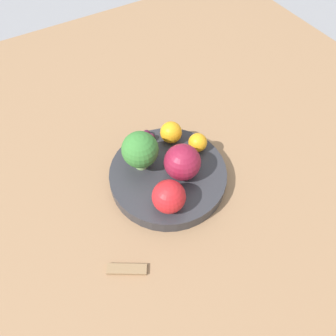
{
  "coord_description": "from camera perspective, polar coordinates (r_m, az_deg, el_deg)",
  "views": [
    {
      "loc": [
        -0.29,
        0.17,
        0.52
      ],
      "look_at": [
        0.0,
        0.0,
        0.06
      ],
      "focal_mm": 35.0,
      "sensor_mm": 36.0,
      "label": 1
    }
  ],
  "objects": [
    {
      "name": "table_surface",
      "position": [
        0.61,
        -0.0,
        -2.57
      ],
      "size": [
        1.2,
        1.2,
        0.02
      ],
      "color": "#936D4C",
      "rests_on": "ground_plane"
    },
    {
      "name": "spoon",
      "position": [
        0.52,
        -7.17,
        -17.08
      ],
      "size": [
        0.05,
        0.06,
        0.01
      ],
      "color": "olive",
      "rests_on": "table_surface"
    },
    {
      "name": "orange_back",
      "position": [
        0.61,
        0.53,
        6.22
      ],
      "size": [
        0.04,
        0.04,
        0.04
      ],
      "color": "orange",
      "rests_on": "bowl"
    },
    {
      "name": "bowl",
      "position": [
        0.59,
        -0.0,
        -1.33
      ],
      "size": [
        0.21,
        0.21,
        0.03
      ],
      "color": "#2D2D33",
      "rests_on": "table_surface"
    },
    {
      "name": "apple_green",
      "position": [
        0.52,
        0.15,
        -5.0
      ],
      "size": [
        0.05,
        0.05,
        0.05
      ],
      "color": "red",
      "rests_on": "bowl"
    },
    {
      "name": "grape_cluster",
      "position": [
        0.62,
        -3.51,
        5.46
      ],
      "size": [
        0.03,
        0.03,
        0.02
      ],
      "color": "#47142D",
      "rests_on": "bowl"
    },
    {
      "name": "broccoli",
      "position": [
        0.55,
        -4.88,
        3.1
      ],
      "size": [
        0.06,
        0.06,
        0.08
      ],
      "color": "#8CB76B",
      "rests_on": "bowl"
    },
    {
      "name": "apple_red",
      "position": [
        0.55,
        2.51,
        1.01
      ],
      "size": [
        0.06,
        0.06,
        0.06
      ],
      "color": "maroon",
      "rests_on": "bowl"
    },
    {
      "name": "orange_front",
      "position": [
        0.6,
        5.2,
        4.45
      ],
      "size": [
        0.03,
        0.03,
        0.03
      ],
      "color": "orange",
      "rests_on": "bowl"
    },
    {
      "name": "ground_plane",
      "position": [
        0.62,
        -0.0,
        -3.08
      ],
      "size": [
        6.0,
        6.0,
        0.0
      ],
      "primitive_type": "plane",
      "color": "gray"
    }
  ]
}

